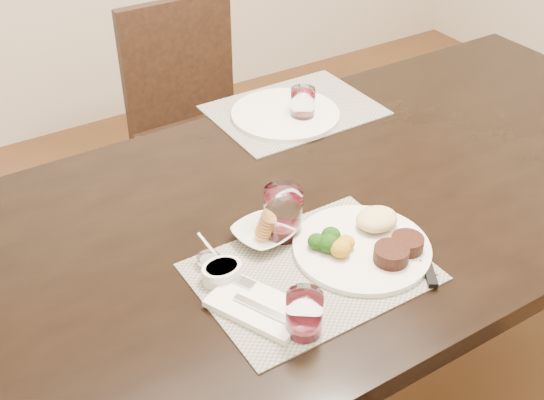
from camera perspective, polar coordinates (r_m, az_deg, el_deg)
ground_plane at (r=2.18m, az=5.95°, el=-15.11°), size 4.50×4.50×0.00m
dining_table at (r=1.72m, az=7.29°, el=-0.88°), size 2.00×1.00×0.75m
chair_far at (r=2.48m, az=-6.49°, el=6.95°), size 0.42×0.42×0.90m
placemat_near at (r=1.41m, az=3.31°, el=-6.01°), size 0.46×0.34×0.00m
placemat_far at (r=1.98m, az=1.87°, el=7.53°), size 0.46×0.34×0.00m
dinner_plate at (r=1.46m, az=8.04°, el=-3.58°), size 0.29×0.29×0.05m
napkin_fork at (r=1.32m, az=-1.19°, el=-8.86°), size 0.17×0.22×0.02m
steak_knife at (r=1.45m, az=12.23°, el=-5.19°), size 0.09×0.22×0.01m
cracker_bowl at (r=1.47m, az=-0.76°, el=-2.83°), size 0.14×0.14×0.05m
sauce_ramekin at (r=1.38m, az=-4.22°, el=-5.99°), size 0.08×0.13×0.07m
wine_glass_near at (r=1.47m, az=0.93°, el=-1.24°), size 0.08×0.08×0.11m
far_plate at (r=1.94m, az=1.13°, el=7.19°), size 0.31×0.31×0.01m
wine_glass_far at (r=1.91m, az=2.60°, el=7.87°), size 0.07×0.07×0.09m
wine_glass_side at (r=1.26m, az=2.70°, el=-9.72°), size 0.07×0.07×0.09m
salt_cellar at (r=1.42m, az=-5.29°, el=-5.17°), size 0.05×0.05×0.02m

